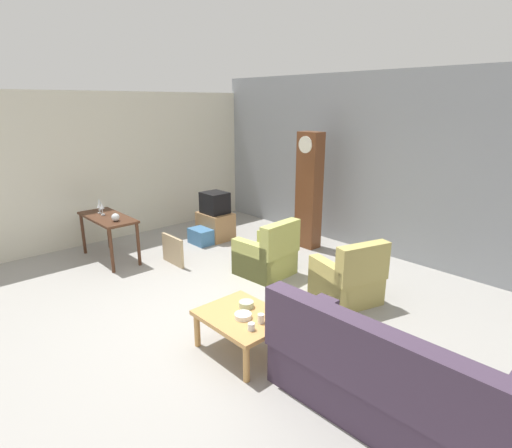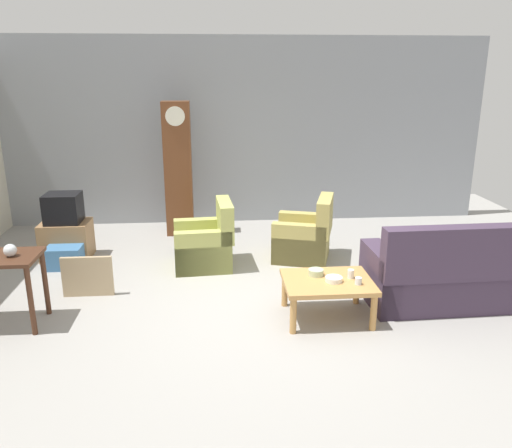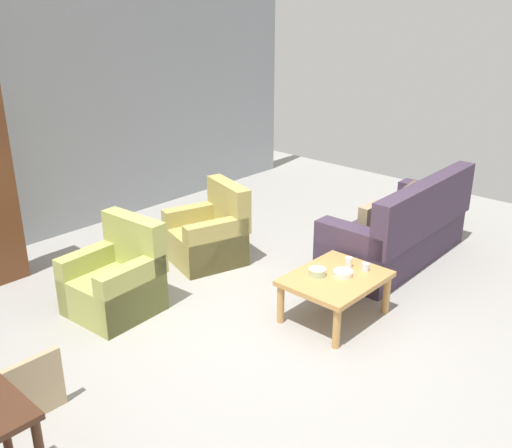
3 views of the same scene
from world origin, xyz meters
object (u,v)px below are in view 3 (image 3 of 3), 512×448
couch_floral (399,232)px  cup_white_porcelain (349,262)px  armchair_olive_far (209,236)px  coffee_table_wood (335,282)px  bowl_shallow_green (317,272)px  armchair_olive_near (116,282)px  cup_blue_rimmed (366,267)px  bowl_white_stacked (343,273)px  framed_picture_leaning (25,393)px

couch_floral → cup_white_porcelain: bearing=-172.1°
couch_floral → armchair_olive_far: bearing=132.7°
coffee_table_wood → bowl_shallow_green: bowl_shallow_green is taller
armchair_olive_near → coffee_table_wood: armchair_olive_near is taller
cup_blue_rimmed → bowl_white_stacked: (-0.24, 0.10, -0.01)m
armchair_olive_near → cup_white_porcelain: armchair_olive_near is taller
armchair_olive_far → bowl_shallow_green: 1.74m
bowl_white_stacked → bowl_shallow_green: 0.24m
armchair_olive_far → cup_white_porcelain: bearing=-84.5°
couch_floral → armchair_olive_far: size_ratio=2.17×
couch_floral → armchair_olive_near: size_ratio=2.31×
bowl_white_stacked → cup_blue_rimmed: bearing=-22.0°
couch_floral → cup_blue_rimmed: bearing=-164.7°
armchair_olive_far → bowl_shallow_green: (-0.19, -1.72, 0.17)m
framed_picture_leaning → bowl_shallow_green: 2.74m
couch_floral → cup_blue_rimmed: (-1.30, -0.36, 0.13)m
armchair_olive_near → bowl_white_stacked: armchair_olive_near is taller
armchair_olive_near → bowl_white_stacked: size_ratio=4.96×
armchair_olive_far → bowl_shallow_green: armchair_olive_far is taller
armchair_olive_far → bowl_white_stacked: 1.91m
armchair_olive_near → bowl_white_stacked: (1.40, -1.72, 0.17)m
couch_floral → bowl_white_stacked: bearing=-170.5°
armchair_olive_far → cup_blue_rimmed: bearing=-83.9°
coffee_table_wood → cup_blue_rimmed: cup_blue_rimmed is taller
framed_picture_leaning → cup_blue_rimmed: cup_blue_rimmed is taller
bowl_white_stacked → armchair_olive_near: bearing=129.2°
armchair_olive_far → bowl_shallow_green: size_ratio=5.76×
couch_floral → cup_white_porcelain: (-1.34, -0.19, 0.14)m
cup_blue_rimmed → bowl_shallow_green: bearing=144.8°
armchair_olive_far → cup_blue_rimmed: armchair_olive_far is taller
framed_picture_leaning → cup_blue_rimmed: size_ratio=7.85×
armchair_olive_near → coffee_table_wood: 2.15m
cup_white_porcelain → bowl_white_stacked: bearing=-160.2°
coffee_table_wood → bowl_shallow_green: (-0.10, 0.14, 0.10)m
cup_blue_rimmed → bowl_shallow_green: size_ratio=0.45×
coffee_table_wood → couch_floral: bearing=7.7°
cup_white_porcelain → armchair_olive_far: bearing=95.5°
armchair_olive_far → cup_white_porcelain: armchair_olive_far is taller
bowl_shallow_green → cup_blue_rimmed: bearing=-35.2°
armchair_olive_near → bowl_white_stacked: bearing=-50.8°
armchair_olive_near → couch_floral: bearing=-26.3°
couch_floral → cup_blue_rimmed: couch_floral is taller
framed_picture_leaning → cup_white_porcelain: size_ratio=6.05×
armchair_olive_near → armchair_olive_far: size_ratio=0.94×
couch_floral → cup_white_porcelain: 1.36m
armchair_olive_near → bowl_shallow_green: (1.24, -1.53, 0.17)m
armchair_olive_near → bowl_shallow_green: 1.98m
couch_floral → armchair_olive_far: couch_floral is taller
bowl_white_stacked → bowl_shallow_green: bowl_shallow_green is taller
armchair_olive_near → armchair_olive_far: (1.42, 0.19, 0.00)m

